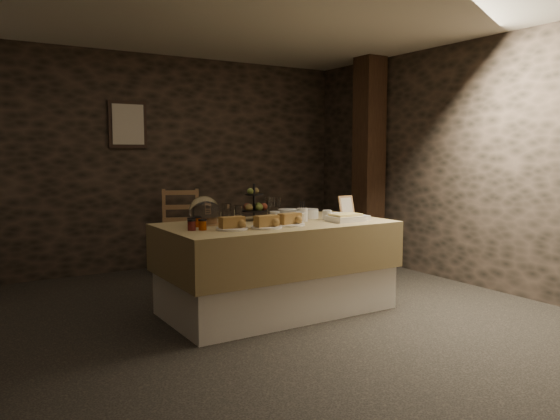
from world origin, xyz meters
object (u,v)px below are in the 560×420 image
timber_column (369,162)px  chair (179,236)px  buffet_table (277,260)px  fruit_stand (255,206)px

timber_column → chair: bearing=160.1°
buffet_table → chair: size_ratio=2.64×
chair → fruit_stand: bearing=-65.8°
chair → buffet_table: bearing=-63.7°
chair → timber_column: 2.53m
timber_column → fruit_stand: 2.40m
buffet_table → fruit_stand: size_ratio=6.01×
buffet_table → timber_column: (2.09, 1.18, 0.84)m
chair → fruit_stand: 1.82m
buffet_table → fruit_stand: 0.54m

